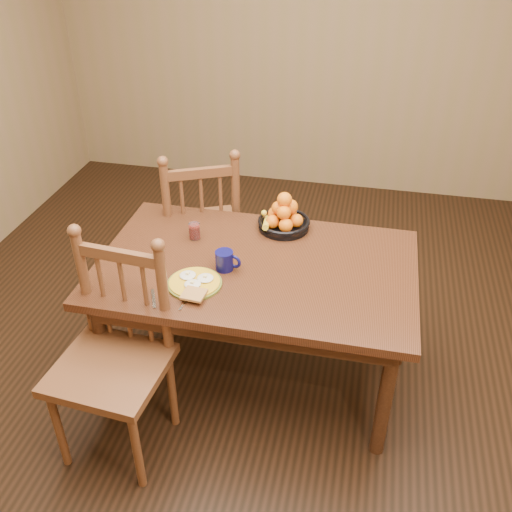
% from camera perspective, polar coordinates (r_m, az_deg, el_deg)
% --- Properties ---
extents(room, '(4.52, 5.02, 2.72)m').
position_cam_1_polar(room, '(2.58, 0.00, 10.20)').
color(room, black).
rests_on(room, ground).
extents(dining_table, '(1.60, 1.00, 0.75)m').
position_cam_1_polar(dining_table, '(2.93, 0.00, -2.20)').
color(dining_table, black).
rests_on(dining_table, ground).
extents(chair_far, '(0.64, 0.63, 1.08)m').
position_cam_1_polar(chair_far, '(3.61, -5.58, 2.66)').
color(chair_far, '#503018').
rests_on(chair_far, ground).
extents(chair_near, '(0.53, 0.51, 1.09)m').
position_cam_1_polar(chair_near, '(2.75, -14.01, -9.94)').
color(chair_near, '#503018').
rests_on(chair_near, ground).
extents(breakfast_plate, '(0.26, 0.29, 0.04)m').
position_cam_1_polar(breakfast_plate, '(2.74, -6.15, -2.71)').
color(breakfast_plate, '#59601E').
rests_on(breakfast_plate, dining_table).
extents(fork, '(0.07, 0.18, 0.00)m').
position_cam_1_polar(fork, '(2.70, -9.91, -3.86)').
color(fork, silver).
rests_on(fork, dining_table).
extents(spoon, '(0.04, 0.16, 0.01)m').
position_cam_1_polar(spoon, '(2.68, -6.97, -3.94)').
color(spoon, silver).
rests_on(spoon, dining_table).
extents(coffee_mug, '(0.13, 0.09, 0.10)m').
position_cam_1_polar(coffee_mug, '(2.82, -3.09, -0.44)').
color(coffee_mug, '#0C0B40').
rests_on(coffee_mug, dining_table).
extents(juice_glass, '(0.06, 0.06, 0.09)m').
position_cam_1_polar(juice_glass, '(3.08, -6.17, 2.46)').
color(juice_glass, silver).
rests_on(juice_glass, dining_table).
extents(fruit_bowl, '(0.29, 0.29, 0.22)m').
position_cam_1_polar(fruit_bowl, '(3.15, 2.77, 3.82)').
color(fruit_bowl, black).
rests_on(fruit_bowl, dining_table).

